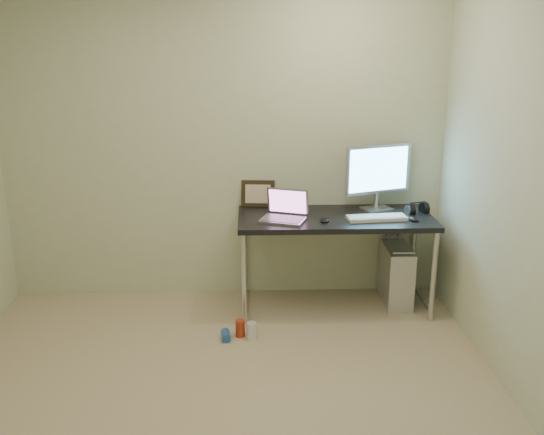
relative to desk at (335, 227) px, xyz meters
The scene contains 17 objects.
floor 1.79m from the desk, 120.94° to the right, with size 3.50×3.50×0.00m, color tan.
wall_back 1.08m from the desk, 159.12° to the left, with size 3.50×0.02×2.50m, color beige.
desk is the anchor object (origin of this frame).
tower_computer 0.67m from the desk, ahead, with size 0.21×0.46×0.50m.
cable_a 0.60m from the desk, 30.88° to the left, with size 0.01×0.01×0.70m, color black.
cable_b 0.67m from the desk, 24.89° to the left, with size 0.01×0.01×0.72m, color black.
can_red 1.07m from the desk, 146.47° to the right, with size 0.07×0.07×0.12m, color #AE321A.
can_white 1.03m from the desk, 140.79° to the right, with size 0.07×0.07×0.13m, color silver.
can_blue 1.18m from the desk, 147.50° to the right, with size 0.06×0.06×0.12m, color #2358AE.
laptop 0.42m from the desk, behind, with size 0.39×0.35×0.22m.
monitor 0.55m from the desk, 25.92° to the left, with size 0.53×0.23×0.52m.
keyboard 0.33m from the desk, 18.88° to the right, with size 0.44×0.14×0.03m, color silver.
mouse_right 0.59m from the desk, 13.31° to the right, with size 0.06×0.10×0.03m, color black.
mouse_left 0.20m from the desk, 126.41° to the right, with size 0.07×0.11×0.04m, color black.
headphones 0.66m from the desk, ahead, with size 0.19×0.11×0.11m.
picture_frame 0.69m from the desk, 153.00° to the left, with size 0.27×0.03×0.21m, color black.
webcam 0.53m from the desk, 146.08° to the left, with size 0.05×0.04×0.13m.
Camera 1 is at (0.21, -2.99, 2.08)m, focal length 40.00 mm.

